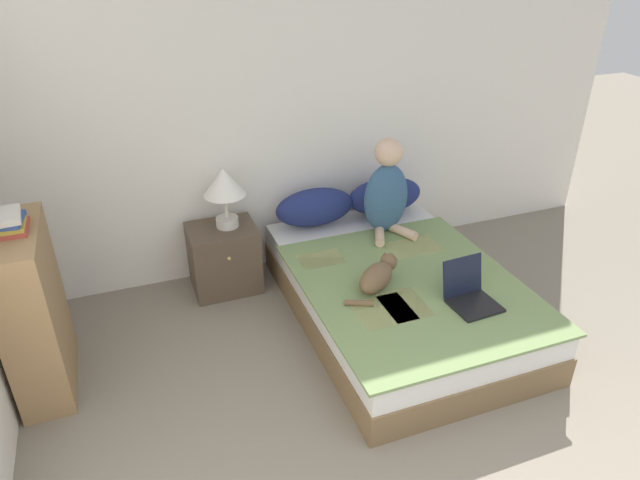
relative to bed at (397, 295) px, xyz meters
The scene contains 11 objects.
wall_back 1.56m from the bed, 102.88° to the left, with size 5.45×0.05×2.55m.
bed is the anchor object (origin of this frame).
pillow_near 0.98m from the bed, 109.54° to the left, with size 0.64×0.29×0.30m.
pillow_far 0.98m from the bed, 70.41° to the left, with size 0.64×0.29×0.30m.
person_sitting 0.79m from the bed, 73.88° to the left, with size 0.36×0.36×0.75m.
cat_tabby 0.39m from the bed, 150.78° to the right, with size 0.47×0.36×0.18m.
laptop_open 0.61m from the bed, 64.28° to the right, with size 0.30×0.33×0.27m.
nightstand 1.34m from the bed, 142.17° to the left, with size 0.50×0.43×0.52m.
table_lamp 1.46m from the bed, 140.27° to the left, with size 0.31×0.31×0.46m.
bookshelf 2.34m from the bed, behind, with size 0.28×0.72×1.05m.
book_stack_top 2.48m from the bed, behind, with size 0.19×0.24×0.11m.
Camera 1 is at (-1.44, -0.42, 2.49)m, focal length 32.00 mm.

